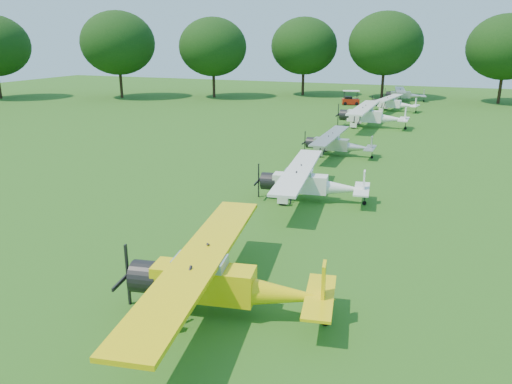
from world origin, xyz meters
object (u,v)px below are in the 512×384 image
aircraft_4 (337,143)px  aircraft_2 (219,279)px  aircraft_5 (370,114)px  aircraft_3 (309,181)px  aircraft_6 (393,102)px  aircraft_7 (404,94)px  golf_cart (350,100)px

aircraft_4 → aircraft_2: bearing=-86.8°
aircraft_4 → aircraft_5: (0.45, 14.14, 0.31)m
aircraft_2 → aircraft_3: aircraft_2 is taller
aircraft_4 → aircraft_3: bearing=-85.5°
aircraft_6 → aircraft_2: bearing=-81.2°
aircraft_2 → aircraft_3: bearing=82.6°
aircraft_2 → aircraft_7: 63.74m
aircraft_2 → aircraft_5: aircraft_5 is taller
aircraft_2 → aircraft_5: 39.24m
golf_cart → aircraft_7: bearing=30.3°
aircraft_7 → golf_cart: (-6.56, -6.97, -0.43)m
aircraft_7 → golf_cart: golf_cart is taller
aircraft_6 → aircraft_5: bearing=-85.1°
aircraft_5 → aircraft_2: bearing=-88.4°
aircraft_2 → aircraft_6: 52.49m
aircraft_2 → aircraft_3: size_ratio=1.12×
aircraft_5 → aircraft_6: bearing=86.4°
aircraft_3 → aircraft_5: size_ratio=0.89×
aircraft_5 → aircraft_7: size_ratio=1.24×
aircraft_2 → aircraft_6: (-0.15, 52.49, -0.24)m
aircraft_2 → aircraft_4: aircraft_2 is taller
aircraft_4 → aircraft_5: 14.15m
aircraft_3 → aircraft_6: 39.39m
aircraft_4 → aircraft_6: (1.31, 27.40, 0.04)m
aircraft_2 → golf_cart: size_ratio=4.48×
aircraft_4 → golf_cart: size_ratio=3.50×
aircraft_2 → aircraft_7: bearing=80.4°
golf_cart → aircraft_5: bearing=-89.4°
aircraft_2 → aircraft_4: 25.13m
aircraft_2 → aircraft_5: size_ratio=0.99×
aircraft_4 → golf_cart: bearing=98.8°
aircraft_5 → aircraft_7: bearing=87.4°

